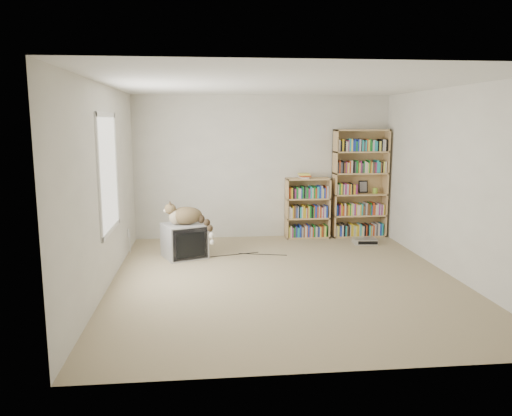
{
  "coord_description": "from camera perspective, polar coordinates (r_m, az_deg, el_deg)",
  "views": [
    {
      "loc": [
        -1.02,
        -6.24,
        2.04
      ],
      "look_at": [
        -0.28,
        1.0,
        0.78
      ],
      "focal_mm": 35.0,
      "sensor_mm": 36.0,
      "label": 1
    }
  ],
  "objects": [
    {
      "name": "framed_print",
      "position": [
        9.2,
        12.14,
        2.4
      ],
      "size": [
        0.16,
        0.05,
        0.22
      ],
      "primitive_type": "cube",
      "rotation": [
        -0.17,
        0.0,
        0.0
      ],
      "color": "black",
      "rests_on": "bookcase_tall"
    },
    {
      "name": "cat",
      "position": [
        7.55,
        -7.59,
        -1.16
      ],
      "size": [
        0.76,
        0.53,
        0.59
      ],
      "rotation": [
        0.0,
        0.0,
        0.14
      ],
      "color": "#362516",
      "rests_on": "crt_tv"
    },
    {
      "name": "floor_cables",
      "position": [
        8.05,
        0.9,
        -4.84
      ],
      "size": [
        1.2,
        0.7,
        0.01
      ],
      "primitive_type": null,
      "color": "black",
      "rests_on": "floor"
    },
    {
      "name": "wall_left",
      "position": [
        6.41,
        -16.89,
        2.3
      ],
      "size": [
        0.02,
        5.0,
        2.5
      ],
      "primitive_type": "cube",
      "color": "silver",
      "rests_on": "floor"
    },
    {
      "name": "wall_front",
      "position": [
        3.96,
        9.23,
        -1.84
      ],
      "size": [
        4.5,
        0.02,
        2.5
      ],
      "primitive_type": "cube",
      "color": "silver",
      "rests_on": "floor"
    },
    {
      "name": "ceiling",
      "position": [
        6.34,
        3.53,
        13.95
      ],
      "size": [
        4.5,
        5.0,
        0.02
      ],
      "primitive_type": "cube",
      "color": "white",
      "rests_on": "wall_back"
    },
    {
      "name": "dvd_player",
      "position": [
        8.69,
        12.32,
        -3.7
      ],
      "size": [
        0.41,
        0.31,
        0.09
      ],
      "primitive_type": "cube",
      "rotation": [
        0.0,
        0.0,
        -0.08
      ],
      "color": "silver",
      "rests_on": "floor"
    },
    {
      "name": "wall_right",
      "position": [
        7.09,
        21.68,
        2.72
      ],
      "size": [
        0.02,
        5.0,
        2.5
      ],
      "primitive_type": "cube",
      "color": "silver",
      "rests_on": "floor"
    },
    {
      "name": "book_stack",
      "position": [
        8.78,
        5.54,
        3.67
      ],
      "size": [
        0.2,
        0.27,
        0.09
      ],
      "primitive_type": "cube",
      "color": "#AF3C17",
      "rests_on": "bookcase_short"
    },
    {
      "name": "crt_tv",
      "position": [
        7.69,
        -8.21,
        -3.71
      ],
      "size": [
        0.75,
        0.72,
        0.52
      ],
      "rotation": [
        0.0,
        0.0,
        0.39
      ],
      "color": "#A2A2A4",
      "rests_on": "floor"
    },
    {
      "name": "bookcase_short",
      "position": [
        8.92,
        5.87,
        -0.24
      ],
      "size": [
        0.77,
        0.3,
        1.07
      ],
      "color": "tan",
      "rests_on": "floor"
    },
    {
      "name": "bookcase_tall",
      "position": [
        9.1,
        11.74,
        2.43
      ],
      "size": [
        0.96,
        0.3,
        1.91
      ],
      "color": "tan",
      "rests_on": "floor"
    },
    {
      "name": "green_mug",
      "position": [
        9.18,
        13.44,
        1.96
      ],
      "size": [
        0.09,
        0.09,
        0.1
      ],
      "primitive_type": "cylinder",
      "color": "#87B132",
      "rests_on": "bookcase_tall"
    },
    {
      "name": "wall_back",
      "position": [
        8.83,
        0.8,
        4.68
      ],
      "size": [
        4.5,
        0.02,
        2.5
      ],
      "primitive_type": "cube",
      "color": "silver",
      "rests_on": "floor"
    },
    {
      "name": "wall_outlet",
      "position": [
        8.09,
        -14.39,
        -2.77
      ],
      "size": [
        0.01,
        0.08,
        0.13
      ],
      "primitive_type": "cube",
      "color": "silver",
      "rests_on": "wall_left"
    },
    {
      "name": "window",
      "position": [
        6.58,
        -16.52,
        3.83
      ],
      "size": [
        0.02,
        1.22,
        1.52
      ],
      "primitive_type": "cube",
      "color": "white",
      "rests_on": "wall_left"
    },
    {
      "name": "floor",
      "position": [
        6.64,
        3.3,
        -8.09
      ],
      "size": [
        4.5,
        5.0,
        0.01
      ],
      "primitive_type": "cube",
      "color": "tan",
      "rests_on": "ground"
    }
  ]
}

